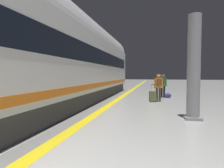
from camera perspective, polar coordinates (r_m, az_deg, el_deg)
The scene contains 8 objects.
safety_line_strip at distance 10.79m, azimuth 0.19°, elevation -5.47°, with size 0.36×80.00×0.01m, color yellow.
tactile_edge_band at distance 10.87m, azimuth -1.51°, elevation -5.42°, with size 0.62×80.00×0.01m, color slate.
high_speed_train at distance 8.08m, azimuth -20.72°, elevation 9.31°, with size 2.94×26.77×4.97m.
passenger_near at distance 11.47m, azimuth 13.42°, elevation -0.24°, with size 0.49×0.38×1.62m.
suitcase_near at distance 11.32m, azimuth 11.75°, elevation -3.47°, with size 0.43×0.33×1.00m.
passenger_mid at distance 13.63m, azimuth 14.60°, elevation 0.17°, with size 0.49×0.36×1.61m.
duffel_bag_mid at distance 13.58m, azimuth 15.94°, elevation -3.24°, with size 0.44×0.26×0.36m.
platform_pillar at distance 7.30m, azimuth 22.68°, elevation 3.88°, with size 0.56×0.56×3.60m.
Camera 1 is at (1.27, -0.44, 1.56)m, focal length 31.42 mm.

